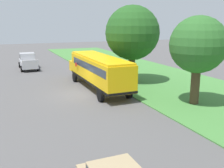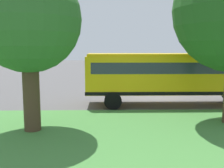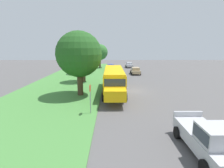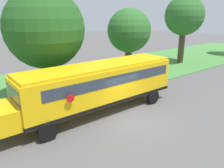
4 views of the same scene
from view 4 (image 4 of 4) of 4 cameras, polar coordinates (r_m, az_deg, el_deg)
ground_plane at (r=13.50m, az=5.68°, el=-9.38°), size 120.00×120.00×0.00m
grass_verge at (r=21.28m, az=-13.23°, el=0.66°), size 12.00×80.00×0.08m
school_bus at (r=13.80m, az=-4.02°, el=-0.05°), size 2.84×12.42×3.16m
oak_tree_beside_bus at (r=16.28m, az=-17.47°, el=13.24°), size 5.56×5.56×7.94m
oak_tree_roadside_mid at (r=21.87m, az=4.65°, el=13.79°), size 4.24×4.24×6.73m
oak_tree_far_end at (r=29.43m, az=18.19°, el=16.70°), size 4.79×4.79×8.36m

